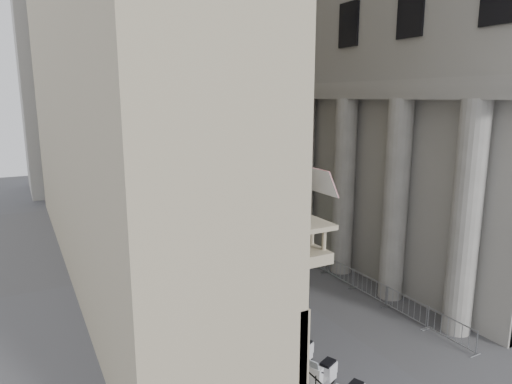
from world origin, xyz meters
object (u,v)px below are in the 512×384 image
info_kiosk (176,247)px  pedestrian_a (245,235)px  security_tent (179,221)px  pedestrian_b (173,195)px  street_lamp (159,173)px

info_kiosk → pedestrian_a: bearing=-6.3°
security_tent → pedestrian_a: (4.91, 0.79, -1.84)m
pedestrian_b → street_lamp: bearing=102.8°
street_lamp → pedestrian_a: (4.91, -3.10, -4.21)m
street_lamp → pedestrian_b: street_lamp is taller
security_tent → pedestrian_a: size_ratio=2.45×
security_tent → pedestrian_b: bearing=73.6°
info_kiosk → pedestrian_b: (4.92, 15.76, -0.20)m
street_lamp → pedestrian_b: (4.58, 11.64, -4.16)m
info_kiosk → street_lamp: bearing=68.1°
security_tent → info_kiosk: size_ratio=1.89×
security_tent → info_kiosk: bearing=-146.7°
info_kiosk → pedestrian_b: bearing=55.4°
pedestrian_a → pedestrian_b: bearing=-92.3°
info_kiosk → security_tent: bearing=16.1°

